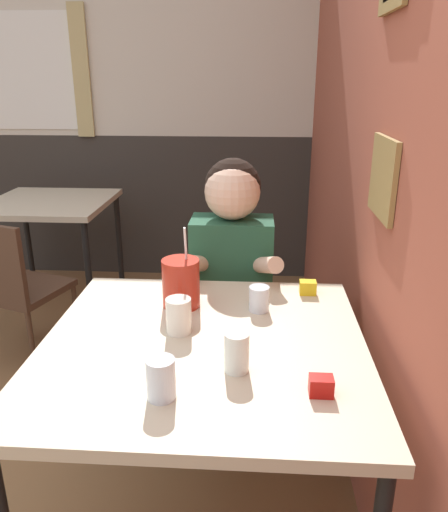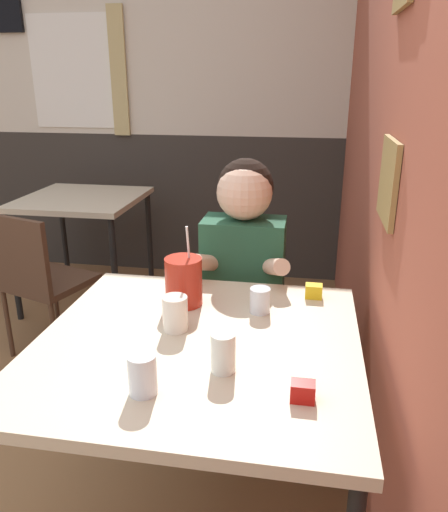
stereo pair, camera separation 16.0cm
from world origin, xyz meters
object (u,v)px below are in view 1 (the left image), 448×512
(person_seated, at_px, (232,287))
(cocktail_pitcher, at_px, (181,283))
(main_table, at_px, (204,360))
(background_table, at_px, (50,213))
(chair_near_window, at_px, (12,284))

(person_seated, height_order, cocktail_pitcher, person_seated)
(main_table, relative_size, background_table, 1.26)
(background_table, bearing_deg, main_table, -55.91)
(chair_near_window, relative_size, person_seated, 0.70)
(background_table, height_order, person_seated, person_seated)
(background_table, distance_m, chair_near_window, 0.77)
(chair_near_window, distance_m, person_seated, 1.24)
(main_table, relative_size, cocktail_pitcher, 3.38)
(main_table, height_order, background_table, same)
(person_seated, bearing_deg, chair_near_window, 162.76)
(main_table, xyz_separation_m, background_table, (-1.19, 1.76, -0.02))
(main_table, height_order, chair_near_window, chair_near_window)
(main_table, distance_m, chair_near_window, 1.52)
(person_seated, bearing_deg, background_table, 138.37)
(background_table, relative_size, cocktail_pitcher, 2.69)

